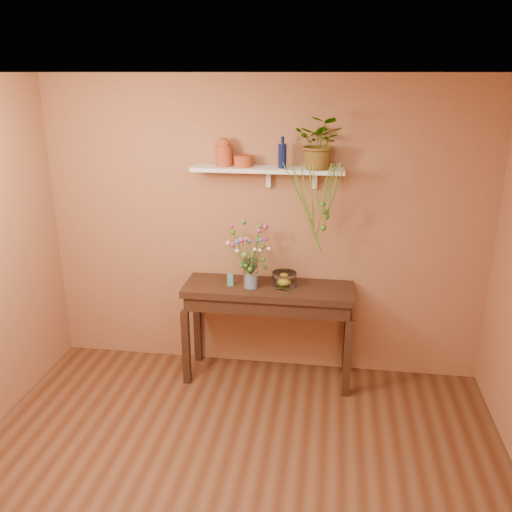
{
  "coord_description": "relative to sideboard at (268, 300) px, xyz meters",
  "views": [
    {
      "loc": [
        0.62,
        -2.65,
        2.7
      ],
      "look_at": [
        0.0,
        1.55,
        1.25
      ],
      "focal_mm": 37.88,
      "sensor_mm": 36.0,
      "label": 1
    }
  ],
  "objects": [
    {
      "name": "spider_plant",
      "position": [
        0.41,
        0.11,
        1.38
      ],
      "size": [
        0.47,
        0.44,
        0.43
      ],
      "primitive_type": "imported",
      "rotation": [
        0.0,
        0.0,
        -0.29
      ],
      "color": "#396A1D",
      "rests_on": "wall_shelf"
    },
    {
      "name": "terracotta_jug",
      "position": [
        -0.41,
        0.14,
        1.28
      ],
      "size": [
        0.16,
        0.16,
        0.24
      ],
      "color": "#A6351E",
      "rests_on": "wall_shelf"
    },
    {
      "name": "bouquet",
      "position": [
        -0.15,
        -0.06,
        0.53
      ],
      "size": [
        0.38,
        0.36,
        0.47
      ],
      "color": "#386B28",
      "rests_on": "glass_vase"
    },
    {
      "name": "carton",
      "position": [
        -0.34,
        -0.03,
        0.18
      ],
      "size": [
        0.05,
        0.04,
        0.11
      ],
      "primitive_type": "cube",
      "rotation": [
        0.0,
        0.0,
        0.04
      ],
      "color": "teal",
      "rests_on": "sideboard"
    },
    {
      "name": "room",
      "position": [
        -0.08,
        -1.74,
        0.57
      ],
      "size": [
        4.04,
        4.04,
        2.7
      ],
      "color": "brown",
      "rests_on": "ground"
    },
    {
      "name": "glass_vase",
      "position": [
        -0.15,
        -0.06,
        0.24
      ],
      "size": [
        0.12,
        0.12,
        0.26
      ],
      "color": "white",
      "rests_on": "sideboard"
    },
    {
      "name": "wall_shelf",
      "position": [
        -0.02,
        0.14,
        1.14
      ],
      "size": [
        1.3,
        0.24,
        0.19
      ],
      "color": "white",
      "rests_on": "room"
    },
    {
      "name": "lemon",
      "position": [
        0.13,
        0.04,
        0.17
      ],
      "size": [
        0.07,
        0.07,
        0.07
      ],
      "primitive_type": "sphere",
      "color": "yellow",
      "rests_on": "glass_bowl"
    },
    {
      "name": "sideboard",
      "position": [
        0.0,
        0.0,
        0.0
      ],
      "size": [
        1.5,
        0.48,
        0.91
      ],
      "color": "#342115",
      "rests_on": "ground"
    },
    {
      "name": "terracotta_pot",
      "position": [
        -0.24,
        0.13,
        1.21
      ],
      "size": [
        0.2,
        0.2,
        0.1
      ],
      "primitive_type": "cylinder",
      "rotation": [
        0.0,
        0.0,
        -0.32
      ],
      "color": "#A6351E",
      "rests_on": "wall_shelf"
    },
    {
      "name": "blue_bottle",
      "position": [
        0.09,
        0.12,
        1.27
      ],
      "size": [
        0.09,
        0.09,
        0.26
      ],
      "color": "#0A133D",
      "rests_on": "wall_shelf"
    },
    {
      "name": "glass_bowl",
      "position": [
        0.14,
        0.02,
        0.19
      ],
      "size": [
        0.21,
        0.21,
        0.13
      ],
      "color": "white",
      "rests_on": "sideboard"
    },
    {
      "name": "plant_fronds",
      "position": [
        0.43,
        -0.05,
        0.88
      ],
      "size": [
        0.49,
        0.33,
        0.78
      ],
      "color": "#396A1D",
      "rests_on": "wall_shelf"
    }
  ]
}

